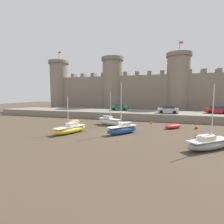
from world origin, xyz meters
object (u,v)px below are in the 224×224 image
Objects in this scene: rowboat_foreground_centre at (74,121)px; mooring_buoy_mid_mud at (151,123)px; car_quay_centre_west at (120,107)px; car_quay_west at (217,110)px; mooring_buoy_off_centre at (197,135)px; car_quay_east at (168,109)px; sailboat_midflat_centre at (209,144)px; sailboat_near_channel_left at (70,129)px; rowboat_foreground_left at (173,126)px; sailboat_midflat_left at (109,121)px; sailboat_near_channel_right at (123,129)px; mooring_buoy_near_shore at (196,127)px.

rowboat_foreground_centre is 14.15m from mooring_buoy_mid_mud.
car_quay_west is at bearing -1.64° from car_quay_centre_west.
car_quay_west is (5.92, 16.24, 2.00)m from mooring_buoy_off_centre.
car_quay_east reaches higher than mooring_buoy_off_centre.
mooring_buoy_mid_mud is at bearing -146.52° from car_quay_west.
car_quay_west is (5.69, 21.32, 1.63)m from sailboat_midflat_centre.
sailboat_midflat_centre reaches higher than rowboat_foreground_centre.
rowboat_foreground_left is at bearing 29.72° from sailboat_near_channel_left.
sailboat_midflat_left is at bearing -152.84° from mooring_buoy_mid_mud.
rowboat_foreground_left is (13.60, 7.76, -0.18)m from sailboat_near_channel_left.
sailboat_near_channel_right reaches higher than car_quay_centre_west.
sailboat_midflat_centre reaches higher than sailboat_midflat_left.
car_quay_centre_west reaches higher than mooring_buoy_near_shore.
sailboat_near_channel_left is at bearing -150.28° from rowboat_foreground_left.
rowboat_foreground_left is 8.95m from car_quay_east.
rowboat_foreground_centre is 0.52× the size of sailboat_midflat_centre.
car_quay_west is (12.24, 8.10, 2.03)m from mooring_buoy_mid_mud.
car_quay_west is at bearing 52.69° from rowboat_foreground_left.
sailboat_midflat_centre is 1.52× the size of car_quay_east.
car_quay_centre_west is at bearing 143.34° from mooring_buoy_near_shore.
car_quay_east is (-4.12, 8.13, 1.98)m from mooring_buoy_near_shore.
sailboat_near_channel_right is 9.69m from mooring_buoy_mid_mud.
car_quay_centre_west is 11.53m from car_quay_east.
mooring_buoy_off_centre is at bearing 92.63° from sailboat_midflat_centre.
sailboat_near_channel_right is 1.07× the size of sailboat_midflat_centre.
sailboat_midflat_left reaches higher than mooring_buoy_near_shore.
sailboat_midflat_left reaches higher than sailboat_near_channel_left.
mooring_buoy_mid_mud is at bearing 27.16° from sailboat_midflat_left.
sailboat_near_channel_right is at bearing -146.80° from mooring_buoy_near_shore.
mooring_buoy_off_centre is 14.21m from car_quay_east.
sailboat_midflat_left is 14.63× the size of mooring_buoy_mid_mud.
sailboat_midflat_centre is 13.96× the size of mooring_buoy_off_centre.
mooring_buoy_off_centre is at bearing -75.87° from car_quay_east.
rowboat_foreground_centre is 20.60m from mooring_buoy_off_centre.
sailboat_near_channel_left is 7.19m from sailboat_near_channel_right.
sailboat_midflat_centre is (16.54, -2.23, 0.03)m from sailboat_near_channel_left.
sailboat_midflat_left reaches higher than car_quay_east.
sailboat_near_channel_left is 15.66m from rowboat_foreground_left.
car_quay_centre_west is (-14.51, 16.83, 2.00)m from mooring_buoy_off_centre.
car_quay_west is (5.23, 10.73, 1.98)m from mooring_buoy_near_shore.
mooring_buoy_off_centre is (-0.23, 5.08, -0.37)m from sailboat_midflat_centre.
mooring_buoy_mid_mud is at bearing -117.74° from car_quay_east.
car_quay_west is (25.97, 11.51, 1.90)m from rowboat_foreground_centre.
car_quay_centre_west is at bearing 178.36° from car_quay_west.
sailboat_near_channel_right is 2.04× the size of rowboat_foreground_centre.
car_quay_west is (22.23, 19.09, 1.66)m from sailboat_near_channel_left.
sailboat_near_channel_right is 10.39m from sailboat_midflat_centre.
car_quay_west is 9.71m from car_quay_east.
sailboat_midflat_left is 1.38× the size of car_quay_west.
mooring_buoy_mid_mud is 14.82m from car_quay_west.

